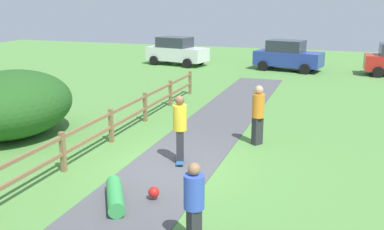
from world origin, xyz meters
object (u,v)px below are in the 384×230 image
(bystander_blue, at_px, (194,201))
(skater_riding, at_px, (180,125))
(parked_car_white, at_px, (177,51))
(bystander_orange, at_px, (258,112))
(bush_large, at_px, (12,104))
(skater_fallen, at_px, (118,195))
(parked_car_blue, at_px, (288,56))

(bystander_blue, bearing_deg, skater_riding, 113.80)
(bystander_blue, bearing_deg, parked_car_white, 111.57)
(bystander_blue, relative_size, bystander_orange, 0.87)
(bush_large, bearing_deg, skater_riding, -5.02)
(skater_fallen, distance_m, bystander_orange, 5.58)
(skater_riding, bearing_deg, bystander_orange, 52.39)
(bush_large, relative_size, parked_car_blue, 0.98)
(bystander_blue, distance_m, bystander_orange, 6.13)
(skater_fallen, height_order, parked_car_white, parked_car_white)
(bystander_orange, xyz_separation_m, parked_car_blue, (-0.84, 15.09, -0.10))
(bush_large, distance_m, skater_riding, 6.14)
(skater_fallen, xyz_separation_m, parked_car_blue, (1.35, 20.15, 0.76))
(skater_fallen, bearing_deg, parked_car_blue, 86.18)
(parked_car_blue, distance_m, parked_car_white, 7.59)
(bush_large, relative_size, parked_car_white, 0.98)
(bystander_orange, distance_m, parked_car_blue, 15.11)
(parked_car_blue, xyz_separation_m, parked_car_white, (-7.59, -0.00, 0.00))
(parked_car_white, bearing_deg, skater_riding, -68.94)
(skater_fallen, height_order, parked_car_blue, parked_car_blue)
(parked_car_blue, relative_size, parked_car_white, 1.00)
(bush_large, relative_size, bystander_blue, 2.64)
(bystander_orange, height_order, parked_car_blue, parked_car_blue)
(skater_riding, relative_size, bystander_blue, 1.16)
(bush_large, bearing_deg, bystander_orange, 12.41)
(bystander_orange, bearing_deg, parked_car_white, 119.19)
(bystander_blue, bearing_deg, bush_large, 150.66)
(bush_large, xyz_separation_m, bystander_blue, (7.82, -4.40, -0.20))
(parked_car_blue, bearing_deg, bystander_blue, -87.85)
(bystander_blue, xyz_separation_m, parked_car_blue, (-0.80, 21.22, 0.06))
(bush_large, height_order, skater_riding, bush_large)
(skater_fallen, distance_m, parked_car_white, 21.11)
(skater_riding, height_order, parked_car_blue, skater_riding)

